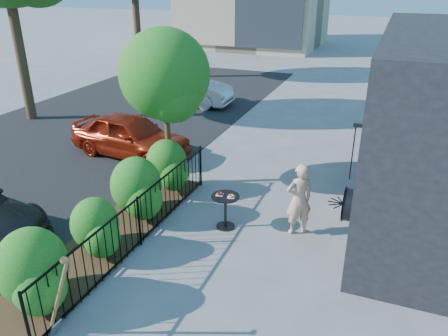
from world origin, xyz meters
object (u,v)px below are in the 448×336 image
at_px(cafe_table, 225,206).
at_px(patio_tree, 166,80).
at_px(woman, 299,199).
at_px(car_silver, 184,88).
at_px(shovel, 58,302).
at_px(car_red, 130,135).

bearing_deg(cafe_table, patio_tree, 144.77).
xyz_separation_m(woman, car_silver, (-6.79, 8.40, -0.11)).
distance_m(shovel, car_red, 7.42).
distance_m(woman, car_red, 6.23).
height_order(shovel, car_red, shovel).
distance_m(patio_tree, cafe_table, 3.40).
distance_m(patio_tree, shovel, 5.83).
relative_size(shovel, car_red, 0.41).
height_order(shovel, car_silver, shovel).
xyz_separation_m(cafe_table, car_red, (-4.20, 2.87, 0.12)).
bearing_deg(shovel, patio_tree, 100.33).
height_order(patio_tree, woman, patio_tree).
relative_size(woman, car_red, 0.42).
xyz_separation_m(patio_tree, shovel, (0.98, -5.36, -2.08)).
relative_size(woman, car_silver, 0.38).
distance_m(patio_tree, car_red, 3.29).
bearing_deg(car_red, car_silver, 17.51).
bearing_deg(patio_tree, car_silver, 113.68).
relative_size(cafe_table, car_red, 0.21).
bearing_deg(car_silver, cafe_table, -150.72).
bearing_deg(woman, cafe_table, -22.86).
bearing_deg(woman, shovel, 21.83).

